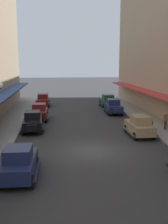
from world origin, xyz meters
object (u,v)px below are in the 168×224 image
Objects in this scene: fire_hydrant at (152,125)px; pedestrian_1 at (166,121)px; parked_car_0 at (43,100)px; parked_car_3 at (19,162)px; parked_car_7 at (140,125)px; parked_car_4 at (39,112)px; parked_car_2 at (33,121)px; parked_car_5 at (108,100)px; parked_car_1 at (113,106)px.

pedestrian_1 reaches higher than fire_hydrant.
parked_car_0 is 25.22m from parked_car_3.
parked_car_4 is at bearing 140.11° from parked_car_7.
parked_car_0 is at bearing 88.67° from parked_car_2.
pedestrian_1 is at bearing -79.30° from parked_car_5.
parked_car_7 is at bearing 39.79° from parked_car_3.
parked_car_3 is 1.00× the size of parked_car_4.
fire_hydrant is at bearing -84.17° from parked_car_5.
fire_hydrant is at bearing 173.74° from pedestrian_1.
parked_car_1 is at bearing 90.25° from parked_car_7.
parked_car_4 is (0.21, 15.48, 0.00)m from parked_car_3.
parked_car_5 is at bearing 89.18° from parked_car_7.
parked_car_5 is 5.24× the size of fire_hydrant.
fire_hydrant is (1.69, 1.51, -0.38)m from parked_car_7.
parked_car_1 is 0.99× the size of parked_car_5.
parked_car_1 is at bearing -37.09° from parked_car_0.
parked_car_7 is at bearing -90.82° from parked_car_5.
parked_car_3 is 15.48m from parked_car_4.
fire_hydrant is at bearing -6.76° from parked_car_2.
pedestrian_1 is at bearing -52.90° from parked_car_0.
parked_car_1 is 10.51m from parked_car_7.
parked_car_3 and parked_car_7 have the same top height.
parked_car_1 and parked_car_2 have the same top height.
parked_car_1 is 12.19m from parked_car_2.
parked_car_2 is 11.29m from fire_hydrant.
fire_hydrant is at bearing 40.12° from parked_car_3.
parked_car_3 is 5.24× the size of fire_hydrant.
parked_car_2 and parked_car_5 have the same top height.
parked_car_4 is 12.49m from fire_hydrant.
parked_car_0 is at bearing 117.79° from parked_car_7.
parked_car_2 is at bearing 90.75° from parked_car_3.
parked_car_5 is (9.74, 12.98, 0.00)m from parked_car_2.
pedestrian_1 is (12.13, -16.04, 0.05)m from parked_car_0.
parked_car_2 is 1.00× the size of parked_car_5.
parked_car_7 is 5.22× the size of fire_hydrant.
parked_car_0 is 2.62× the size of pedestrian_1.
fire_hydrant is (1.73, -9.00, -0.38)m from parked_car_1.
parked_car_4 is 13.66m from pedestrian_1.
parked_car_3 is (-0.20, -25.22, 0.00)m from parked_car_0.
parked_car_2 reaches higher than fire_hydrant.
parked_car_3 is at bearing -139.88° from fire_hydrant.
fire_hydrant is at bearing -29.56° from parked_car_4.
parked_car_0 and parked_car_2 have the same top height.
parked_car_7 reaches higher than pedestrian_1.
fire_hydrant is 1.35m from pedestrian_1.
fire_hydrant is 0.50× the size of pedestrian_1.
parked_car_1 reaches higher than fire_hydrant.
parked_car_3 is (-9.33, -18.32, 0.00)m from parked_car_1.
parked_car_5 reaches higher than fire_hydrant.
parked_car_2 is 9.93m from parked_car_7.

